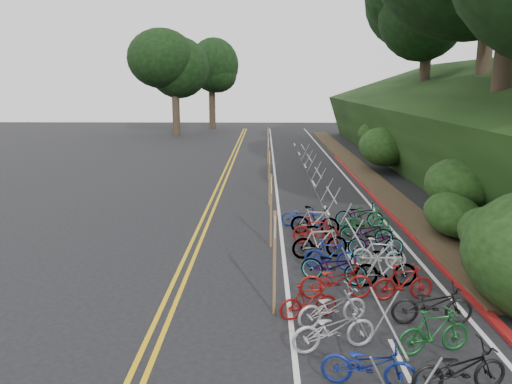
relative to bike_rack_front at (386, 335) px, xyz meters
The scene contains 10 objects.
ground 3.82m from the bike_rack_front, 134.98° to the left, with size 120.00×120.00×0.00m, color black.
road_markings 12.91m from the bike_rack_front, 98.90° to the left, with size 7.47×80.00×0.01m.
red_curb 14.97m from the bike_rack_front, 78.13° to the left, with size 0.25×28.00×0.10m, color maroon.
embankment 24.06m from the bike_rack_front, 64.49° to the left, with size 14.30×48.14×9.11m.
bike_rack_front is the anchor object (origin of this frame).
bike_racks_rest 15.63m from the bike_rack_front, 88.62° to the left, with size 1.14×23.00×1.17m.
signpost_near 3.35m from the bike_rack_front, 127.39° to the left, with size 0.08×0.40×2.55m.
signposts_rest 16.76m from the bike_rack_front, 96.94° to the left, with size 0.08×18.40×2.50m.
bike_front 2.72m from the bike_rack_front, 116.73° to the left, with size 1.43×0.40×0.86m, color maroon.
bike_valet 4.97m from the bike_rack_front, 85.42° to the left, with size 3.28×12.45×1.10m.
Camera 1 is at (0.38, -11.08, 5.41)m, focal length 35.00 mm.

